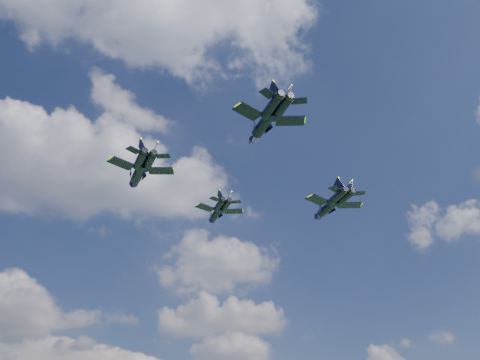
% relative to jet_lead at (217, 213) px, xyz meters
% --- Properties ---
extents(jet_lead, '(11.11, 14.43, 3.43)m').
position_rel_jet_lead_xyz_m(jet_lead, '(0.00, 0.00, 0.00)').
color(jet_lead, black).
extents(jet_left, '(11.99, 15.88, 3.74)m').
position_rel_jet_lead_xyz_m(jet_left, '(-17.52, -22.22, -3.50)').
color(jet_left, black).
extents(jet_right, '(12.28, 16.07, 3.80)m').
position_rel_jet_lead_xyz_m(jet_right, '(20.75, -15.44, -3.95)').
color(jet_right, black).
extents(jet_slot, '(12.35, 16.26, 3.84)m').
position_rel_jet_lead_xyz_m(jet_slot, '(2.24, -38.17, -1.06)').
color(jet_slot, black).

